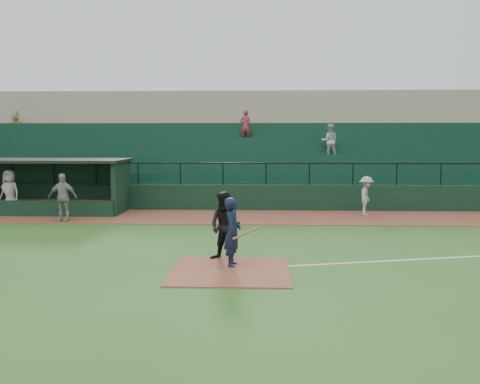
{
  "coord_description": "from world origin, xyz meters",
  "views": [
    {
      "loc": [
        0.77,
        -13.92,
        3.39
      ],
      "look_at": [
        0.0,
        5.0,
        1.4
      ],
      "focal_mm": 38.98,
      "sensor_mm": 36.0,
      "label": 1
    }
  ],
  "objects": [
    {
      "name": "ground",
      "position": [
        0.0,
        0.0,
        0.0
      ],
      "size": [
        90.0,
        90.0,
        0.0
      ],
      "primitive_type": "plane",
      "color": "#2D581C",
      "rests_on": "ground"
    },
    {
      "name": "warning_track",
      "position": [
        0.0,
        8.0,
        0.01
      ],
      "size": [
        40.0,
        4.0,
        0.03
      ],
      "primitive_type": "cube",
      "color": "brown",
      "rests_on": "ground"
    },
    {
      "name": "home_plate_dirt",
      "position": [
        0.0,
        -1.0,
        0.01
      ],
      "size": [
        3.0,
        3.0,
        0.03
      ],
      "primitive_type": "cube",
      "color": "brown",
      "rests_on": "ground"
    },
    {
      "name": "stadium_structure",
      "position": [
        -0.0,
        16.46,
        2.3
      ],
      "size": [
        38.0,
        13.08,
        6.4
      ],
      "color": "black",
      "rests_on": "ground"
    },
    {
      "name": "dugout",
      "position": [
        -9.75,
        9.56,
        1.33
      ],
      "size": [
        8.9,
        3.2,
        2.42
      ],
      "color": "black",
      "rests_on": "ground"
    },
    {
      "name": "batter_at_plate",
      "position": [
        0.03,
        -0.5,
        0.92
      ],
      "size": [
        1.04,
        0.72,
        1.83
      ],
      "color": "black",
      "rests_on": "ground"
    },
    {
      "name": "umpire",
      "position": [
        -0.2,
        0.13,
        0.96
      ],
      "size": [
        1.15,
        1.05,
        1.92
      ],
      "primitive_type": "imported",
      "rotation": [
        0.0,
        0.0,
        -0.43
      ],
      "color": "black",
      "rests_on": "ground"
    },
    {
      "name": "runner",
      "position": [
        5.31,
        8.55,
        0.88
      ],
      "size": [
        0.93,
        1.24,
        1.7
      ],
      "primitive_type": "imported",
      "rotation": [
        0.0,
        0.0,
        1.27
      ],
      "color": "#A6A29C",
      "rests_on": "warning_track"
    },
    {
      "name": "dugout_player_a",
      "position": [
        -7.21,
        6.54,
        0.99
      ],
      "size": [
        1.15,
        0.52,
        1.93
      ],
      "primitive_type": "imported",
      "rotation": [
        0.0,
        0.0,
        0.05
      ],
      "color": "gray",
      "rests_on": "warning_track"
    },
    {
      "name": "dugout_player_b",
      "position": [
        -10.17,
        8.18,
        1.01
      ],
      "size": [
        1.09,
        0.86,
        1.96
      ],
      "primitive_type": "imported",
      "rotation": [
        0.0,
        0.0,
        -0.28
      ],
      "color": "#9E9994",
      "rests_on": "warning_track"
    }
  ]
}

